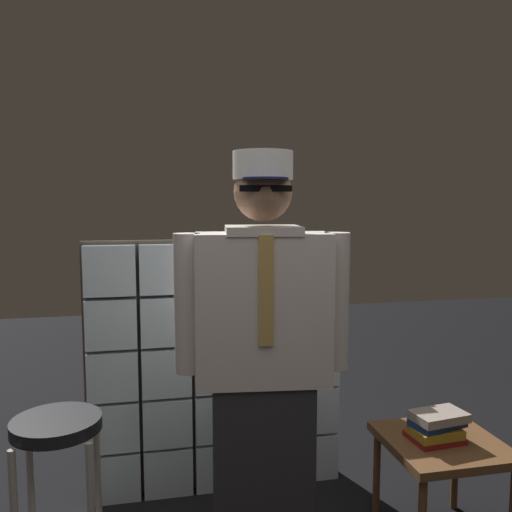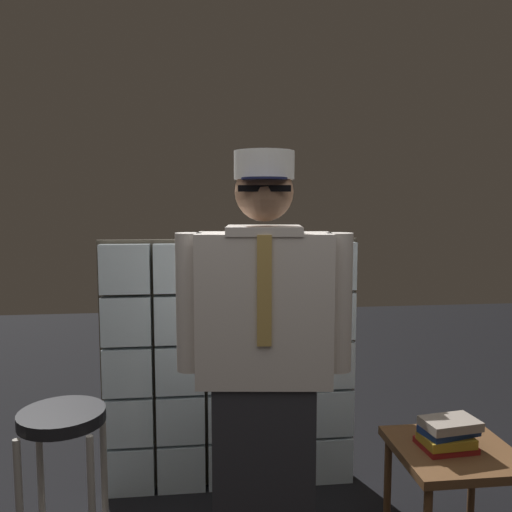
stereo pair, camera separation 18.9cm
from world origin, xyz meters
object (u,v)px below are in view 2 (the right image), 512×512
side_table (454,461)px  book_stack (448,434)px  bar_stool (64,458)px  standing_person (264,364)px

side_table → book_stack: book_stack is taller
book_stack → side_table: bearing=15.7°
bar_stool → side_table: bearing=1.6°
book_stack → standing_person: bearing=-176.4°
side_table → book_stack: bearing=-164.3°
bar_stool → book_stack: bar_stool is taller
standing_person → bar_stool: size_ratio=2.33×
side_table → standing_person: bearing=-175.8°
standing_person → book_stack: (0.84, 0.05, -0.37)m
bar_stool → side_table: bar_stool is taller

